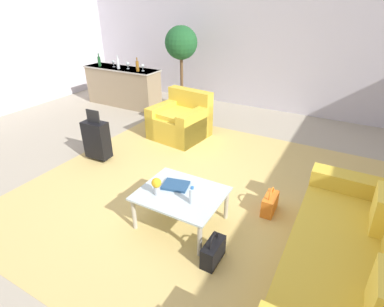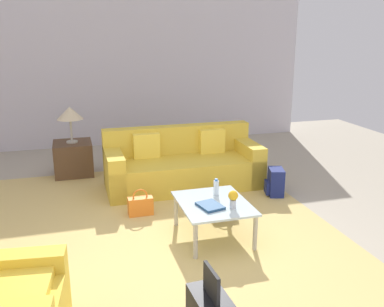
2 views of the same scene
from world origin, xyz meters
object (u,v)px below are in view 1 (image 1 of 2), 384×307
(bar_console, at_px, (123,86))
(potted_ficus, at_px, (181,51))
(coffee_table, at_px, (181,197))
(water_bottle, at_px, (192,196))
(wine_bottle_amber, at_px, (137,66))
(handbag_orange, at_px, (270,203))
(couch, at_px, (355,270))
(wine_glass_leftmost, at_px, (99,61))
(wine_glass_rightmost, at_px, (143,66))
(coffee_table_book, at_px, (176,185))
(wine_glass_left_of_centre, at_px, (113,62))
(suitcase_black, at_px, (97,139))
(flower_vase, at_px, (157,185))
(wine_glass_right_of_centre, at_px, (128,64))
(wine_bottle_green, at_px, (99,61))
(handbag_black, at_px, (213,251))
(armchair, at_px, (182,121))
(wine_bottle_clear, at_px, (118,64))

(bar_console, relative_size, potted_ficus, 1.04)
(coffee_table, height_order, water_bottle, water_bottle)
(wine_bottle_amber, xyz_separation_m, handbag_orange, (3.77, -2.29, -0.89))
(couch, height_order, bar_console, bar_console)
(wine_glass_leftmost, distance_m, wine_glass_rightmost, 1.32)
(coffee_table_book, relative_size, wine_glass_left_of_centre, 1.89)
(wine_glass_left_of_centre, distance_m, suitcase_black, 3.02)
(flower_vase, bearing_deg, water_bottle, 6.79)
(wine_bottle_amber, bearing_deg, couch, -33.25)
(wine_glass_leftmost, bearing_deg, coffee_table_book, -36.64)
(couch, height_order, wine_glass_rightmost, wine_glass_rightmost)
(wine_glass_right_of_centre, distance_m, wine_bottle_green, 0.80)
(wine_bottle_green, relative_size, wine_bottle_amber, 1.00)
(bar_console, height_order, handbag_black, bar_console)
(wine_glass_left_of_centre, bearing_deg, armchair, -20.78)
(coffee_table, height_order, flower_vase, flower_vase)
(suitcase_black, xyz_separation_m, potted_ficus, (-0.20, 3.00, 0.94))
(couch, distance_m, coffee_table_book, 1.93)
(handbag_black, distance_m, potted_ficus, 5.04)
(couch, height_order, potted_ficus, potted_ficus)
(flower_vase, bearing_deg, wine_glass_right_of_centre, 133.39)
(coffee_table, relative_size, potted_ficus, 0.51)
(couch, distance_m, bar_console, 6.19)
(coffee_table_book, xyz_separation_m, flower_vase, (-0.10, -0.23, 0.11))
(flower_vase, xyz_separation_m, wine_bottle_clear, (-3.27, 3.14, 0.47))
(armchair, height_order, potted_ficus, potted_ficus)
(bar_console, relative_size, wine_bottle_amber, 6.40)
(flower_vase, distance_m, wine_bottle_amber, 4.17)
(coffee_table_book, relative_size, handbag_black, 0.82)
(handbag_black, bearing_deg, water_bottle, 147.09)
(couch, xyz_separation_m, wine_bottle_green, (-5.87, 3.09, 0.72))
(flower_vase, bearing_deg, suitcase_black, 154.47)
(wine_glass_right_of_centre, bearing_deg, wine_glass_rightmost, -1.42)
(water_bottle, bearing_deg, wine_bottle_amber, 135.26)
(wine_glass_left_of_centre, bearing_deg, couch, -30.03)
(handbag_orange, bearing_deg, potted_ficus, 135.50)
(coffee_table, relative_size, handbag_orange, 2.62)
(wine_glass_left_of_centre, height_order, suitcase_black, wine_glass_left_of_centre)
(potted_ficus, bearing_deg, wine_glass_leftmost, -162.53)
(wine_glass_leftmost, bearing_deg, water_bottle, -36.15)
(armchair, height_order, handbag_black, armchair)
(armchair, height_order, suitcase_black, suitcase_black)
(armchair, distance_m, wine_glass_leftmost, 3.09)
(coffee_table, height_order, wine_glass_leftmost, wine_glass_leftmost)
(wine_glass_left_of_centre, bearing_deg, wine_glass_right_of_centre, -0.22)
(coffee_table_book, xyz_separation_m, suitcase_black, (-1.88, 0.62, -0.09))
(coffee_table_book, bearing_deg, suitcase_black, 148.61)
(wine_bottle_amber, height_order, handbag_orange, wine_bottle_amber)
(wine_glass_right_of_centre, height_order, suitcase_black, wine_glass_right_of_centre)
(wine_bottle_green, bearing_deg, flower_vase, -39.20)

